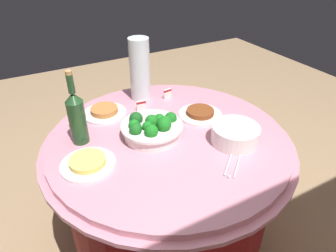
{
  "coord_description": "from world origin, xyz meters",
  "views": [
    {
      "loc": [
        0.55,
        1.01,
        1.52
      ],
      "look_at": [
        0.0,
        0.0,
        0.79
      ],
      "focal_mm": 32.15,
      "sensor_mm": 36.0,
      "label": 1
    }
  ],
  "objects": [
    {
      "name": "label_placard_front",
      "position": [
        -0.18,
        -0.33,
        0.77
      ],
      "size": [
        0.05,
        0.02,
        0.05
      ],
      "color": "white",
      "rests_on": "buffet_table"
    },
    {
      "name": "ground_plane",
      "position": [
        0.0,
        0.0,
        0.0
      ],
      "size": [
        6.0,
        6.0,
        0.0
      ],
      "primitive_type": "plane",
      "color": "#9E7F5B"
    },
    {
      "name": "food_plate_noodles",
      "position": [
        0.38,
        0.04,
        0.75
      ],
      "size": [
        0.22,
        0.22,
        0.03
      ],
      "color": "white",
      "rests_on": "buffet_table"
    },
    {
      "name": "plate_stack",
      "position": [
        -0.23,
        0.19,
        0.78
      ],
      "size": [
        0.21,
        0.21,
        0.08
      ],
      "color": "white",
      "rests_on": "buffet_table"
    },
    {
      "name": "food_plate_stir_fry",
      "position": [
        -0.23,
        -0.08,
        0.75
      ],
      "size": [
        0.22,
        0.22,
        0.03
      ],
      "color": "white",
      "rests_on": "buffet_table"
    },
    {
      "name": "food_plate_peanuts",
      "position": [
        0.19,
        -0.32,
        0.75
      ],
      "size": [
        0.22,
        0.22,
        0.04
      ],
      "color": "white",
      "rests_on": "buffet_table"
    },
    {
      "name": "decorative_fruit_vase",
      "position": [
        -0.05,
        -0.4,
        0.89
      ],
      "size": [
        0.11,
        0.11,
        0.34
      ],
      "color": "silver",
      "rests_on": "buffet_table"
    },
    {
      "name": "label_placard_mid",
      "position": [
        0.01,
        -0.27,
        0.77
      ],
      "size": [
        0.05,
        0.01,
        0.05
      ],
      "color": "white",
      "rests_on": "buffet_table"
    },
    {
      "name": "broccoli_bowl",
      "position": [
        0.07,
        -0.03,
        0.79
      ],
      "size": [
        0.28,
        0.28,
        0.12
      ],
      "color": "white",
      "rests_on": "buffet_table"
    },
    {
      "name": "wine_bottle",
      "position": [
        0.36,
        -0.15,
        0.87
      ],
      "size": [
        0.07,
        0.07,
        0.34
      ],
      "color": "#204523",
      "rests_on": "buffet_table"
    },
    {
      "name": "buffet_table",
      "position": [
        0.0,
        0.0,
        0.38
      ],
      "size": [
        1.16,
        1.16,
        0.74
      ],
      "color": "maroon",
      "rests_on": "ground_plane"
    },
    {
      "name": "serving_tongs",
      "position": [
        -0.12,
        0.32,
        0.74
      ],
      "size": [
        0.15,
        0.14,
        0.01
      ],
      "color": "silver",
      "rests_on": "buffet_table"
    }
  ]
}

